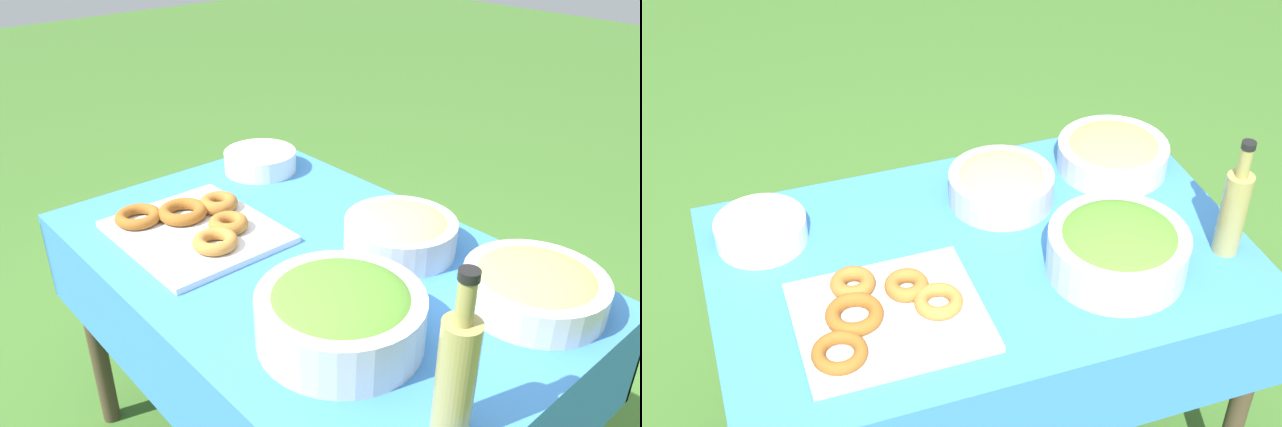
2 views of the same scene
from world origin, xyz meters
The scene contains 7 objects.
picnic_table centered at (0.00, 0.00, 0.59)m, with size 1.22×0.78×0.70m.
salad_bowl centered at (0.26, -0.15, 0.76)m, with size 0.31×0.31×0.12m.
pasta_bowl centered at (0.12, 0.18, 0.75)m, with size 0.26×0.26×0.10m.
donut_platter centered at (-0.26, -0.13, 0.72)m, with size 0.39×0.33×0.05m.
plate_stack centered at (-0.46, 0.21, 0.73)m, with size 0.21×0.21×0.06m.
olive_oil_bottle centered at (0.53, -0.17, 0.81)m, with size 0.06×0.06×0.29m.
fruit_bowl centered at (0.44, 0.22, 0.74)m, with size 0.28×0.28×0.09m.
Camera 2 is at (-0.55, -1.44, 2.01)m, focal length 50.00 mm.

